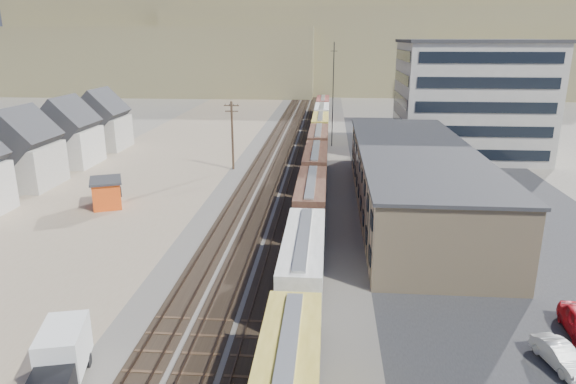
# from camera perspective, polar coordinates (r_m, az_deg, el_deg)

# --- Properties ---
(ground) EXTENTS (300.00, 300.00, 0.00)m
(ground) POSITION_cam_1_polar(r_m,az_deg,el_deg) (36.37, -4.90, -14.26)
(ground) COLOR #6B6356
(ground) RESTS_ON ground
(ballast_bed) EXTENTS (18.00, 200.00, 0.06)m
(ballast_bed) POSITION_cam_1_polar(r_m,az_deg,el_deg) (83.01, 0.72, 3.78)
(ballast_bed) COLOR #4C4742
(ballast_bed) RESTS_ON ground
(dirt_yard) EXTENTS (24.00, 180.00, 0.03)m
(dirt_yard) POSITION_cam_1_polar(r_m,az_deg,el_deg) (77.45, -14.75, 2.26)
(dirt_yard) COLOR #85735B
(dirt_yard) RESTS_ON ground
(asphalt_lot) EXTENTS (26.00, 120.00, 0.04)m
(asphalt_lot) POSITION_cam_1_polar(r_m,az_deg,el_deg) (70.26, 18.04, 0.51)
(asphalt_lot) COLOR #232326
(asphalt_lot) RESTS_ON ground
(rail_tracks) EXTENTS (11.40, 200.00, 0.24)m
(rail_tracks) POSITION_cam_1_polar(r_m,az_deg,el_deg) (83.03, 0.34, 3.85)
(rail_tracks) COLOR black
(rail_tracks) RESTS_ON ground
(freight_train) EXTENTS (3.00, 119.74, 4.46)m
(freight_train) POSITION_cam_1_polar(r_m,az_deg,el_deg) (75.00, 3.24, 4.51)
(freight_train) COLOR black
(freight_train) RESTS_ON ground
(warehouse) EXTENTS (12.40, 40.40, 7.25)m
(warehouse) POSITION_cam_1_polar(r_m,az_deg,el_deg) (58.46, 13.81, 1.36)
(warehouse) COLOR tan
(warehouse) RESTS_ON ground
(office_tower) EXTENTS (22.60, 18.60, 18.45)m
(office_tower) POSITION_cam_1_polar(r_m,az_deg,el_deg) (89.03, 19.51, 9.76)
(office_tower) COLOR #9E998E
(office_tower) RESTS_ON ground
(utility_pole_north) EXTENTS (2.20, 0.32, 10.00)m
(utility_pole_north) POSITION_cam_1_polar(r_m,az_deg,el_deg) (75.23, -6.20, 6.42)
(utility_pole_north) COLOR #382619
(utility_pole_north) RESTS_ON ground
(radio_mast) EXTENTS (1.20, 0.16, 18.00)m
(radio_mast) POSITION_cam_1_polar(r_m,az_deg,el_deg) (91.19, 5.02, 10.70)
(radio_mast) COLOR black
(radio_mast) RESTS_ON ground
(hills_north) EXTENTS (265.00, 80.00, 32.00)m
(hills_north) POSITION_cam_1_polar(r_m,az_deg,el_deg) (198.73, 3.23, 15.45)
(hills_north) COLOR brown
(hills_north) RESTS_ON ground
(box_truck) EXTENTS (3.58, 6.28, 3.16)m
(box_truck) POSITION_cam_1_polar(r_m,az_deg,el_deg) (32.42, -23.90, -16.70)
(box_truck) COLOR silver
(box_truck) RESTS_ON ground
(maintenance_shed) EXTENTS (4.90, 5.43, 3.25)m
(maintenance_shed) POSITION_cam_1_polar(r_m,az_deg,el_deg) (62.40, -19.49, -0.06)
(maintenance_shed) COLOR #E74E15
(maintenance_shed) RESTS_ON ground
(parked_car_white) EXTENTS (2.32, 4.32, 1.35)m
(parked_car_white) POSITION_cam_1_polar(r_m,az_deg,el_deg) (35.65, 27.98, -15.81)
(parked_car_white) COLOR silver
(parked_car_white) RESTS_ON ground
(parked_car_blue) EXTENTS (6.08, 5.92, 1.62)m
(parked_car_blue) POSITION_cam_1_polar(r_m,az_deg,el_deg) (86.23, 19.00, 3.89)
(parked_car_blue) COLOR navy
(parked_car_blue) RESTS_ON ground
(parked_car_far) EXTENTS (2.18, 4.65, 1.54)m
(parked_car_far) POSITION_cam_1_polar(r_m,az_deg,el_deg) (90.94, 17.89, 4.60)
(parked_car_far) COLOR white
(parked_car_far) RESTS_ON ground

